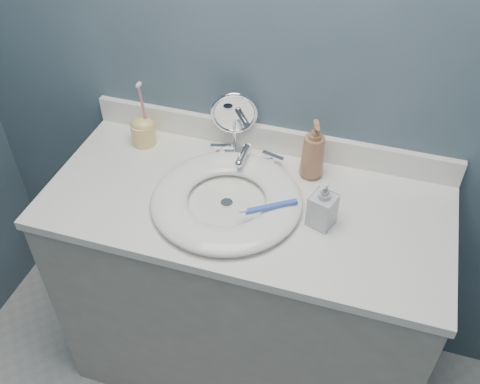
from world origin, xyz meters
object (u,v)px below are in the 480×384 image
at_px(makeup_mirror, 234,120).
at_px(toothbrush_holder, 143,130).
at_px(soap_bottle_amber, 313,150).
at_px(soap_bottle_clear, 323,204).

bearing_deg(makeup_mirror, toothbrush_holder, 171.78).
bearing_deg(soap_bottle_amber, soap_bottle_clear, -89.23).
height_order(makeup_mirror, toothbrush_holder, toothbrush_holder).
relative_size(makeup_mirror, toothbrush_holder, 0.95).
height_order(soap_bottle_clear, toothbrush_holder, toothbrush_holder).
relative_size(soap_bottle_amber, soap_bottle_clear, 1.31).
relative_size(makeup_mirror, soap_bottle_clear, 1.47).
relative_size(soap_bottle_clear, toothbrush_holder, 0.65).
height_order(soap_bottle_amber, soap_bottle_clear, soap_bottle_amber).
xyz_separation_m(soap_bottle_amber, toothbrush_holder, (-0.57, -0.00, -0.05)).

